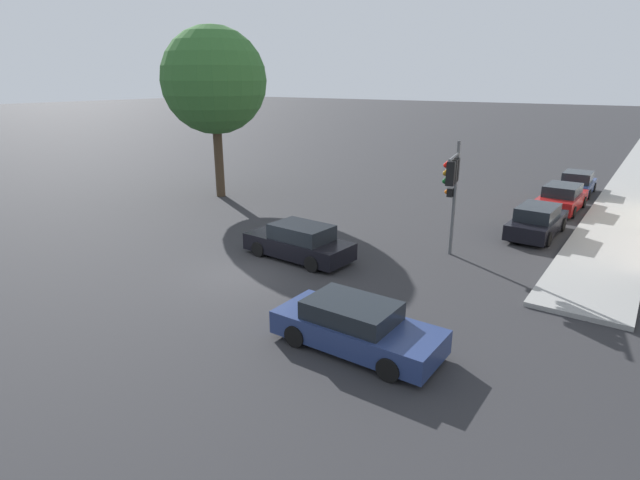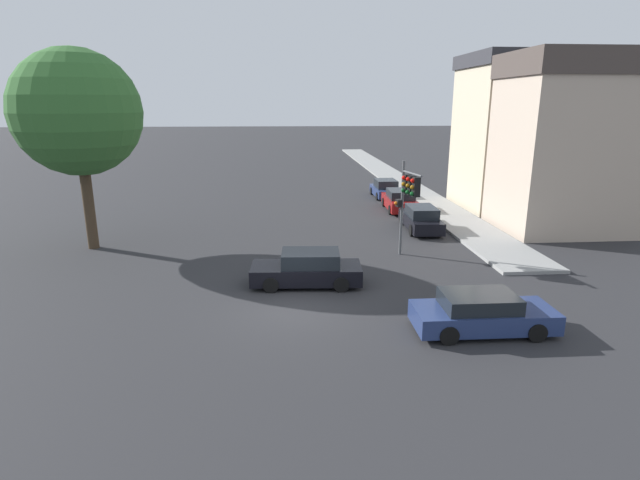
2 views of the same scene
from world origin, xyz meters
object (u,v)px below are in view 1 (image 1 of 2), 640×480
Objects in this scene: street_tree at (214,81)px; crossing_car_1 at (356,326)px; crossing_car_0 at (299,242)px; parked_car_1 at (562,198)px; parked_car_2 at (577,184)px; parked_car_0 at (537,221)px; traffic_signal at (452,178)px.

crossing_car_1 is (16.35, -11.10, -6.20)m from street_tree.
street_tree is 2.15× the size of crossing_car_0.
street_tree reaches higher than parked_car_1.
parked_car_2 is (18.07, 13.21, -6.17)m from street_tree.
parked_car_1 reaches higher than parked_car_0.
crossing_car_0 is 1.00× the size of parked_car_0.
parked_car_1 is at bearing 85.21° from crossing_car_1.
crossing_car_0 is 7.30m from crossing_car_1.
crossing_car_0 reaches higher than crossing_car_1.
parked_car_0 is (2.25, 5.45, -2.62)m from traffic_signal.
street_tree is 2.18× the size of parked_car_1.
traffic_signal reaches higher than parked_car_0.
street_tree reaches higher than crossing_car_1.
traffic_signal is (15.76, -3.00, -3.53)m from street_tree.
traffic_signal is at bearing 171.36° from parked_car_2.
traffic_signal is at bearing 159.38° from parked_car_0.
crossing_car_0 is 1.15× the size of parked_car_2.
crossing_car_1 is at bearing 174.83° from parked_car_0.
parked_car_1 is (1.72, 19.22, 0.06)m from crossing_car_1.
parked_car_2 is (1.73, 24.31, 0.03)m from crossing_car_1.
parked_car_1 reaches higher than parked_car_2.
traffic_signal reaches higher than crossing_car_1.
crossing_car_0 reaches higher than parked_car_2.
street_tree reaches higher than crossing_car_0.
crossing_car_1 is at bearing 142.03° from crossing_car_0.
parked_car_2 reaches higher than crossing_car_1.
street_tree is at bearing -21.77° from traffic_signal.
parked_car_2 is at bearing -107.24° from crossing_car_0.
traffic_signal is 1.02× the size of parked_car_1.
street_tree reaches higher than parked_car_2.
parked_car_1 is at bearing -113.52° from crossing_car_0.
traffic_signal is 1.16× the size of parked_car_2.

